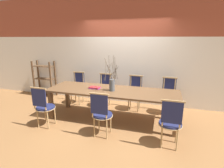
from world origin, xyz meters
TOP-DOWN VIEW (x-y plane):
  - ground_plane at (0.00, 0.00)m, footprint 16.00×16.00m
  - wall_rear at (0.00, 1.33)m, footprint 12.00×0.06m
  - dining_table at (0.00, 0.00)m, footprint 3.13×0.98m
  - chair_near_leftend at (-1.34, -0.80)m, footprint 0.43×0.43m
  - chair_near_left at (0.02, -0.80)m, footprint 0.43×0.43m
  - chair_near_center at (1.34, -0.80)m, footprint 0.43×0.43m
  - chair_far_leftend at (-1.34, 0.80)m, footprint 0.43×0.43m
  - chair_far_left at (-0.47, 0.80)m, footprint 0.43×0.43m
  - chair_far_center at (0.42, 0.80)m, footprint 0.43×0.43m
  - chair_far_right at (1.32, 0.80)m, footprint 0.43×0.43m
  - vase_centerpiece at (0.02, -0.06)m, footprint 0.32×0.37m
  - book_stack at (-0.45, 0.02)m, footprint 0.27×0.21m
  - shelving_rack at (-2.76, 1.11)m, footprint 0.73×0.30m

SIDE VIEW (x-z plane):
  - ground_plane at x=0.00m, z-range 0.00..0.00m
  - chair_near_leftend at x=-1.34m, z-range 0.04..1.00m
  - chair_near_left at x=0.02m, z-range 0.04..1.00m
  - chair_near_center at x=1.34m, z-range 0.04..1.00m
  - chair_far_leftend at x=-1.34m, z-range 0.04..1.00m
  - chair_far_left at x=-0.47m, z-range 0.04..1.00m
  - chair_far_center at x=0.42m, z-range 0.04..1.00m
  - chair_far_right at x=1.32m, z-range 0.04..1.00m
  - shelving_rack at x=-2.76m, z-range 0.00..1.21m
  - dining_table at x=0.00m, z-range 0.30..1.06m
  - book_stack at x=-0.45m, z-range 0.76..0.79m
  - vase_centerpiece at x=0.02m, z-range 0.50..1.34m
  - wall_rear at x=0.00m, z-range 0.00..3.20m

